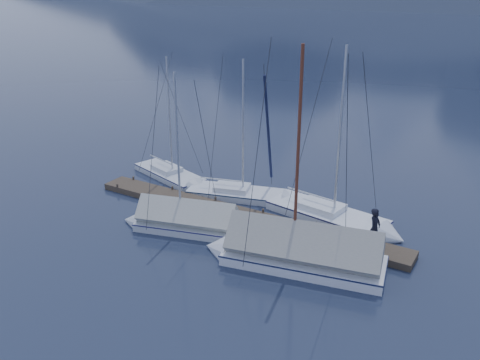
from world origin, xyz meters
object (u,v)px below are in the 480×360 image
Objects in this scene: sailboat_open_left at (177,178)px; sailboat_covered_near at (290,253)px; sailboat_open_mid at (251,196)px; person at (375,228)px; sailboat_open_right at (343,221)px; sailboat_covered_far at (179,221)px.

sailboat_covered_near is (10.30, -5.26, 0.38)m from sailboat_open_left.
person is at bearing -17.76° from sailboat_open_mid.
sailboat_open_right is (5.67, -0.39, 0.02)m from sailboat_open_mid.
sailboat_covered_far is (-1.23, -5.13, 0.27)m from sailboat_open_mid.
sailboat_open_mid is 0.88× the size of sailboat_open_right.
sailboat_covered_near is at bearing 142.35° from person.
person is at bearing -44.01° from sailboat_open_right.
sailboat_open_mid is at bearing 0.09° from sailboat_open_left.
sailboat_covered_far is at bearing -103.44° from sailboat_open_mid.
sailboat_open_right is at bearing 34.54° from sailboat_covered_far.
person is (9.12, 2.61, 0.87)m from sailboat_covered_far.
sailboat_open_mid is 7.27m from sailboat_covered_near.
sailboat_covered_near is 4.06m from person.
sailboat_open_left is 0.79× the size of sailboat_covered_near.
sailboat_open_left is 5.30m from sailboat_open_mid.
sailboat_open_mid is 0.82× the size of sailboat_covered_near.
sailboat_open_mid is at bearing 81.10° from person.
sailboat_open_left is 6.56m from sailboat_covered_far.
sailboat_open_left is 4.37× the size of person.
sailboat_covered_far is at bearing -145.46° from sailboat_open_right.
sailboat_covered_near is (4.99, -5.27, 0.38)m from sailboat_open_mid.
sailboat_open_mid is at bearing 133.45° from sailboat_covered_near.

